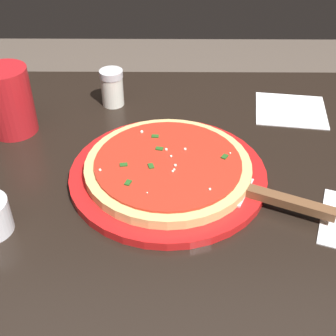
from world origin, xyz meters
TOP-DOWN VIEW (x-y plane):
  - restaurant_table at (0.00, 0.00)m, footprint 0.86×0.76m
  - serving_plate at (-0.04, -0.02)m, footprint 0.32×0.32m
  - pizza at (-0.04, -0.02)m, footprint 0.27×0.27m
  - pizza_server at (0.02, 0.12)m, footprint 0.13×0.22m
  - cup_tall_drink at (-0.18, -0.31)m, footprint 0.09×0.09m
  - napkin_loose_left at (-0.26, 0.22)m, footprint 0.14×0.15m
  - parmesan_shaker at (-0.28, -0.14)m, footprint 0.05×0.05m

SIDE VIEW (x-z plane):
  - restaurant_table at x=0.00m, z-range 0.22..0.97m
  - napkin_loose_left at x=-0.26m, z-range 0.76..0.76m
  - serving_plate at x=-0.04m, z-range 0.76..0.77m
  - pizza_server at x=0.02m, z-range 0.77..0.78m
  - pizza at x=-0.04m, z-range 0.77..0.79m
  - parmesan_shaker at x=-0.28m, z-range 0.76..0.83m
  - cup_tall_drink at x=-0.18m, z-range 0.76..0.88m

